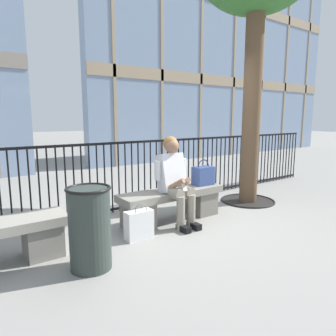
% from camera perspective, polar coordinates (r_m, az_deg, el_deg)
% --- Properties ---
extents(ground_plane, '(60.00, 60.00, 0.00)m').
position_cam_1_polar(ground_plane, '(4.46, 0.77, -9.73)').
color(ground_plane, gray).
extents(stone_bench, '(1.60, 0.44, 0.45)m').
position_cam_1_polar(stone_bench, '(4.38, 0.77, -6.37)').
color(stone_bench, gray).
rests_on(stone_bench, ground).
extents(seated_person_with_phone, '(0.52, 0.66, 1.21)m').
position_cam_1_polar(seated_person_with_phone, '(4.16, 1.26, -1.85)').
color(seated_person_with_phone, gray).
rests_on(seated_person_with_phone, ground).
extents(handbag_on_bench, '(0.31, 0.20, 0.39)m').
position_cam_1_polar(handbag_on_bench, '(4.66, 6.59, -1.37)').
color(handbag_on_bench, '#33477F').
rests_on(handbag_on_bench, stone_bench).
extents(shopping_bag, '(0.34, 0.15, 0.46)m').
position_cam_1_polar(shopping_bag, '(3.78, -5.45, -10.43)').
color(shopping_bag, white).
rests_on(shopping_bag, ground).
extents(plaza_railing, '(8.82, 0.04, 1.10)m').
position_cam_1_polar(plaza_railing, '(4.99, -4.98, -1.09)').
color(plaza_railing, black).
rests_on(plaza_railing, ground).
extents(trash_can, '(0.43, 0.43, 0.82)m').
position_cam_1_polar(trash_can, '(3.09, -14.40, -10.68)').
color(trash_can, '#2D3833').
rests_on(trash_can, ground).
extents(building_facade_right, '(11.73, 0.43, 9.00)m').
position_cam_1_polar(building_facade_right, '(12.83, 11.73, 22.99)').
color(building_facade_right, '#7A8EAD').
rests_on(building_facade_right, ground).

